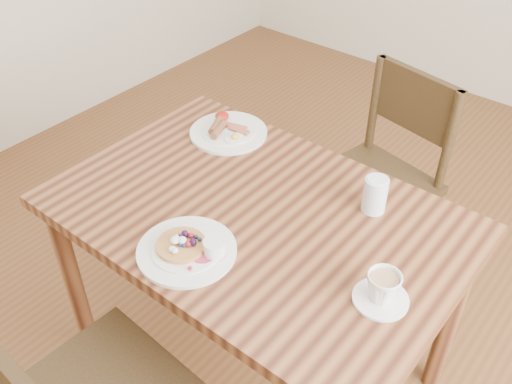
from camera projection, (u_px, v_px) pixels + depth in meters
ground at (256, 362)px, 2.14m from camera, size 5.00×5.00×0.00m
dining_table at (256, 235)px, 1.73m from camera, size 1.20×0.80×0.75m
chair_far at (382, 172)px, 2.25m from camera, size 0.50×0.50×0.88m
pancake_plate at (189, 249)px, 1.52m from camera, size 0.27×0.27×0.06m
breakfast_plate at (227, 131)px, 1.99m from camera, size 0.27×0.27×0.04m
teacup_saucer at (382, 289)px, 1.38m from camera, size 0.14×0.14×0.09m
water_glass at (375, 195)px, 1.64m from camera, size 0.07×0.07×0.11m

